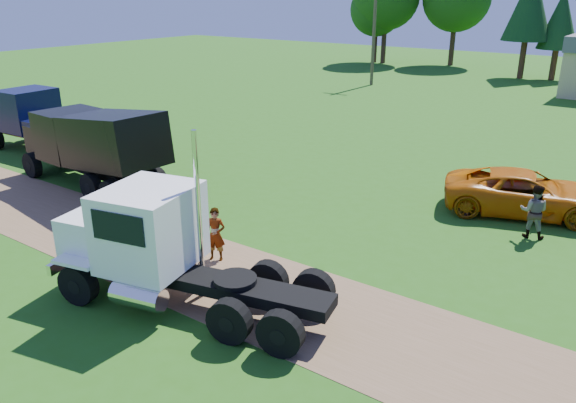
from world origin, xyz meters
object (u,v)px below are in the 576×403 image
Objects in this scene: orange_pickup at (525,193)px; black_dump_truck at (93,143)px; white_semi_tractor at (154,245)px; spectator_a at (216,235)px; navy_truck at (38,120)px.

black_dump_truck is at bearing 97.36° from orange_pickup.
black_dump_truck is 1.42× the size of orange_pickup.
black_dump_truck is (-9.16, 4.91, 0.37)m from white_semi_tractor.
white_semi_tractor reaches higher than spectator_a.
spectator_a is (8.90, -2.24, -1.11)m from black_dump_truck.
white_semi_tractor reaches higher than navy_truck.
black_dump_truck is at bearing -17.90° from navy_truck.
navy_truck is 1.26× the size of orange_pickup.
white_semi_tractor is 2.78m from spectator_a.
navy_truck is 23.76m from orange_pickup.
black_dump_truck is at bearing 139.19° from white_semi_tractor.
spectator_a is (16.28, -4.22, -0.76)m from navy_truck.
black_dump_truck reaches higher than orange_pickup.
white_semi_tractor is 1.07× the size of navy_truck.
white_semi_tractor is 14.04m from orange_pickup.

